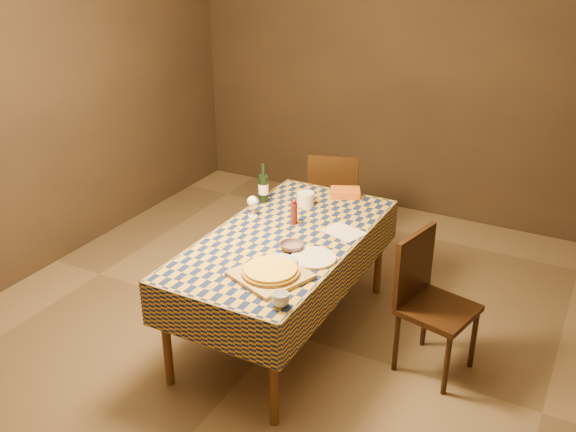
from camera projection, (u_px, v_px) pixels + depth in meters
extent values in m
plane|color=brown|center=(285.00, 332.00, 4.60)|extent=(5.00, 5.00, 0.00)
cube|color=#34271D|center=(411.00, 76.00, 6.03)|extent=(4.50, 0.10, 2.70)
cube|color=#34271D|center=(30.00, 109.00, 4.99)|extent=(0.10, 5.00, 2.70)
cylinder|color=brown|center=(166.00, 334.00, 3.94)|extent=(0.06, 0.06, 0.75)
cylinder|color=brown|center=(274.00, 372.00, 3.61)|extent=(0.06, 0.06, 0.75)
cylinder|color=brown|center=(292.00, 229.00, 5.26)|extent=(0.06, 0.06, 0.75)
cylinder|color=brown|center=(379.00, 250.00, 4.94)|extent=(0.06, 0.06, 0.75)
cube|color=brown|center=(284.00, 240.00, 4.28)|extent=(0.90, 1.80, 0.03)
cube|color=brown|center=(284.00, 238.00, 4.28)|extent=(0.92, 1.82, 0.02)
cube|color=brown|center=(207.00, 325.00, 3.60)|extent=(0.94, 0.01, 0.30)
cube|color=brown|center=(340.00, 207.00, 5.07)|extent=(0.94, 0.01, 0.30)
cube|color=brown|center=(227.00, 241.00, 4.53)|extent=(0.01, 1.84, 0.30)
cube|color=brown|center=(348.00, 272.00, 4.14)|extent=(0.01, 1.84, 0.30)
cube|color=#A2834C|center=(270.00, 275.00, 3.79)|extent=(0.50, 0.50, 0.02)
cylinder|color=#976519|center=(270.00, 272.00, 3.78)|extent=(0.41, 0.41, 0.02)
cylinder|color=gold|center=(270.00, 269.00, 3.77)|extent=(0.37, 0.37, 0.02)
cylinder|color=#511312|center=(294.00, 214.00, 4.41)|extent=(0.06, 0.06, 0.15)
sphere|color=#511312|center=(294.00, 201.00, 4.37)|extent=(0.03, 0.03, 0.03)
imported|color=#664D56|center=(292.00, 247.00, 4.09)|extent=(0.16, 0.16, 0.05)
cylinder|color=white|center=(253.00, 216.00, 4.56)|extent=(0.08, 0.08, 0.00)
cylinder|color=white|center=(253.00, 211.00, 4.55)|extent=(0.01, 0.01, 0.07)
sphere|color=white|center=(252.00, 201.00, 4.52)|extent=(0.08, 0.08, 0.08)
ellipsoid|color=#450908|center=(252.00, 202.00, 4.52)|extent=(0.05, 0.05, 0.03)
cylinder|color=black|center=(263.00, 189.00, 4.75)|extent=(0.08, 0.08, 0.21)
cylinder|color=black|center=(263.00, 170.00, 4.69)|extent=(0.03, 0.03, 0.09)
cylinder|color=silver|center=(263.00, 189.00, 4.75)|extent=(0.09, 0.09, 0.08)
cylinder|color=white|center=(306.00, 199.00, 4.71)|extent=(0.16, 0.16, 0.10)
cube|color=#BF5C19|center=(345.00, 193.00, 4.88)|extent=(0.27, 0.23, 0.06)
cylinder|color=silver|center=(313.00, 258.00, 3.98)|extent=(0.33, 0.33, 0.02)
imported|color=white|center=(281.00, 300.00, 3.49)|extent=(0.13, 0.13, 0.08)
cube|color=silver|center=(344.00, 232.00, 4.33)|extent=(0.30, 0.26, 0.00)
ellipsoid|color=#A6BAD5|center=(284.00, 260.00, 3.92)|extent=(0.22, 0.19, 0.05)
cube|color=black|center=(335.00, 201.00, 5.61)|extent=(0.52, 0.52, 0.04)
cube|color=black|center=(333.00, 183.00, 5.33)|extent=(0.41, 0.15, 0.46)
cylinder|color=black|center=(356.00, 218.00, 5.84)|extent=(0.04, 0.04, 0.43)
cylinder|color=black|center=(317.00, 215.00, 5.90)|extent=(0.04, 0.04, 0.43)
cylinder|color=black|center=(352.00, 236.00, 5.52)|extent=(0.04, 0.04, 0.43)
cylinder|color=black|center=(311.00, 232.00, 5.58)|extent=(0.04, 0.04, 0.43)
cube|color=black|center=(439.00, 310.00, 4.05)|extent=(0.50, 0.50, 0.04)
cube|color=black|center=(414.00, 265.00, 4.06)|extent=(0.13, 0.42, 0.46)
cylinder|color=black|center=(446.00, 365.00, 3.91)|extent=(0.04, 0.04, 0.43)
cylinder|color=black|center=(474.00, 339.00, 4.16)|extent=(0.04, 0.04, 0.43)
cylinder|color=black|center=(396.00, 342.00, 4.13)|extent=(0.04, 0.04, 0.43)
cylinder|color=black|center=(425.00, 318.00, 4.38)|extent=(0.04, 0.04, 0.43)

